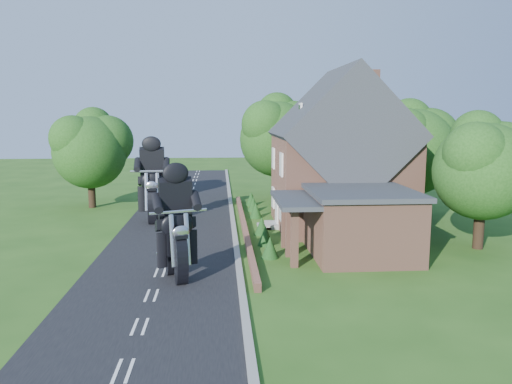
{
  "coord_description": "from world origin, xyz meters",
  "views": [
    {
      "loc": [
        2.8,
        -25.44,
        7.19
      ],
      "look_at": [
        4.87,
        2.92,
        2.8
      ],
      "focal_mm": 35.0,
      "sensor_mm": 36.0,
      "label": 1
    }
  ],
  "objects": [
    {
      "name": "shrub_b",
      "position": [
        5.3,
        1.5,
        0.55
      ],
      "size": [
        0.9,
        0.9,
        1.1
      ],
      "primitive_type": "cone",
      "color": "#123711",
      "rests_on": "ground"
    },
    {
      "name": "tree_house_right",
      "position": [
        16.65,
        8.62,
        5.19
      ],
      "size": [
        6.51,
        6.0,
        8.4
      ],
      "color": "black",
      "rests_on": "ground"
    },
    {
      "name": "shrub_f",
      "position": [
        5.3,
        14.0,
        0.55
      ],
      "size": [
        0.9,
        0.9,
        1.1
      ],
      "primitive_type": "cone",
      "color": "#123711",
      "rests_on": "ground"
    },
    {
      "name": "shrub_d",
      "position": [
        5.3,
        9.0,
        0.55
      ],
      "size": [
        0.9,
        0.9,
        1.1
      ],
      "primitive_type": "cone",
      "color": "#123711",
      "rests_on": "ground"
    },
    {
      "name": "motorcycle_follow",
      "position": [
        -1.7,
        8.15,
        0.87
      ],
      "size": [
        0.51,
        1.88,
        1.74
      ],
      "primitive_type": null,
      "rotation": [
        0.0,
        0.0,
        3.16
      ],
      "color": "black",
      "rests_on": "ground"
    },
    {
      "name": "shrub_e",
      "position": [
        5.3,
        11.5,
        0.55
      ],
      "size": [
        0.9,
        0.9,
        1.1
      ],
      "primitive_type": "cone",
      "color": "#123711",
      "rests_on": "ground"
    },
    {
      "name": "tree_far_road",
      "position": [
        -6.86,
        14.11,
        4.84
      ],
      "size": [
        6.08,
        5.6,
        7.84
      ],
      "color": "black",
      "rests_on": "ground"
    },
    {
      "name": "motorcycle_lead",
      "position": [
        0.87,
        -4.12,
        0.78
      ],
      "size": [
        0.97,
        1.72,
        1.56
      ],
      "primitive_type": null,
      "rotation": [
        0.0,
        0.0,
        3.49
      ],
      "color": "black",
      "rests_on": "ground"
    },
    {
      "name": "tree_annex_side",
      "position": [
        17.13,
        0.1,
        4.69
      ],
      "size": [
        5.64,
        5.2,
        7.48
      ],
      "color": "black",
      "rests_on": "ground"
    },
    {
      "name": "house",
      "position": [
        10.49,
        6.0,
        4.34
      ],
      "size": [
        9.54,
        8.64,
        10.24
      ],
      "color": "#9A644E",
      "rests_on": "ground"
    },
    {
      "name": "road",
      "position": [
        0.0,
        0.0,
        0.01
      ],
      "size": [
        7.0,
        80.0,
        0.02
      ],
      "primitive_type": "cube",
      "color": "black",
      "rests_on": "ground"
    },
    {
      "name": "kerb",
      "position": [
        3.65,
        0.0,
        0.06
      ],
      "size": [
        0.3,
        80.0,
        0.12
      ],
      "primitive_type": "cube",
      "color": "gray",
      "rests_on": "ground"
    },
    {
      "name": "annex",
      "position": [
        9.87,
        -0.8,
        1.77
      ],
      "size": [
        7.05,
        5.94,
        3.44
      ],
      "color": "#9A644E",
      "rests_on": "ground"
    },
    {
      "name": "shrub_a",
      "position": [
        5.3,
        -1.0,
        0.55
      ],
      "size": [
        0.9,
        0.9,
        1.1
      ],
      "primitive_type": "cone",
      "color": "#123711",
      "rests_on": "ground"
    },
    {
      "name": "ground",
      "position": [
        0.0,
        0.0,
        0.0
      ],
      "size": [
        120.0,
        120.0,
        0.0
      ],
      "primitive_type": "plane",
      "color": "#274F16",
      "rests_on": "ground"
    },
    {
      "name": "shrub_c",
      "position": [
        5.3,
        4.0,
        0.55
      ],
      "size": [
        0.9,
        0.9,
        1.1
      ],
      "primitive_type": "cone",
      "color": "#123711",
      "rests_on": "ground"
    },
    {
      "name": "garden_wall",
      "position": [
        4.3,
        5.0,
        0.2
      ],
      "size": [
        0.3,
        22.0,
        0.4
      ],
      "primitive_type": "cube",
      "color": "#9A644E",
      "rests_on": "ground"
    },
    {
      "name": "tree_behind_left",
      "position": [
        8.16,
        17.13,
        5.73
      ],
      "size": [
        6.94,
        6.4,
        9.16
      ],
      "color": "black",
      "rests_on": "ground"
    },
    {
      "name": "tree_behind_house",
      "position": [
        14.18,
        16.14,
        6.23
      ],
      "size": [
        7.81,
        7.2,
        10.08
      ],
      "color": "black",
      "rests_on": "ground"
    }
  ]
}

